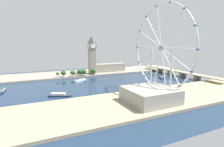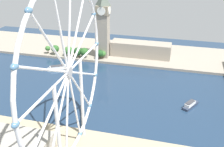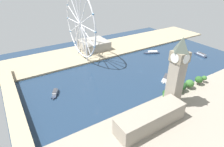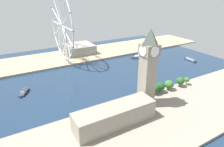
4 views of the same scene
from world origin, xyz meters
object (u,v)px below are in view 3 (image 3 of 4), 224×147
at_px(river_bridge, 13,106).
at_px(tour_boat_1, 55,93).
at_px(riverside_hall, 94,45).
at_px(tour_boat_0, 201,55).
at_px(parliament_block, 151,118).
at_px(ferris_wheel, 80,24).
at_px(tour_boat_2, 166,78).
at_px(clock_tower, 177,72).
at_px(tour_boat_3, 152,52).

height_order(river_bridge, tour_boat_1, river_bridge).
distance_m(riverside_hall, tour_boat_0, 213.18).
height_order(parliament_block, ferris_wheel, ferris_wheel).
bearing_deg(tour_boat_0, tour_boat_2, 107.34).
height_order(riverside_hall, tour_boat_2, riverside_hall).
xyz_separation_m(tour_boat_0, tour_boat_2, (-27.81, 124.76, -0.33)).
bearing_deg(clock_tower, ferris_wheel, 10.12).
distance_m(clock_tower, tour_boat_0, 189.12).
bearing_deg(tour_boat_1, river_bridge, -51.32).
height_order(parliament_block, riverside_hall, parliament_block).
relative_size(ferris_wheel, tour_boat_1, 5.25).
bearing_deg(riverside_hall, tour_boat_2, -167.47).
bearing_deg(riverside_hall, river_bridge, 126.85).
height_order(parliament_block, tour_boat_0, parliament_block).
distance_m(tour_boat_0, tour_boat_2, 127.83).
bearing_deg(clock_tower, tour_boat_2, -40.98).
bearing_deg(parliament_block, river_bridge, 48.52).
bearing_deg(tour_boat_2, tour_boat_3, -152.78).
height_order(tour_boat_1, tour_boat_3, tour_boat_1).
xyz_separation_m(parliament_block, ferris_wheel, (200.15, -14.03, 51.74)).
bearing_deg(riverside_hall, ferris_wheel, 126.91).
distance_m(clock_tower, river_bridge, 189.74).
bearing_deg(clock_tower, parliament_block, 106.43).
height_order(tour_boat_1, tour_boat_2, tour_boat_1).
bearing_deg(tour_boat_3, tour_boat_0, 165.24).
distance_m(river_bridge, tour_boat_2, 209.80).
bearing_deg(tour_boat_2, tour_boat_1, -48.90).
height_order(tour_boat_0, tour_boat_1, tour_boat_0).
bearing_deg(riverside_hall, tour_boat_1, 134.75).
bearing_deg(tour_boat_2, riverside_hall, -108.98).
bearing_deg(tour_boat_3, riverside_hall, -16.49).
relative_size(tour_boat_0, tour_boat_1, 1.28).
bearing_deg(tour_boat_2, river_bridge, -42.46).
bearing_deg(ferris_wheel, clock_tower, -169.88).
bearing_deg(river_bridge, tour_boat_3, -79.62).
height_order(river_bridge, tour_boat_0, river_bridge).
distance_m(riverside_hall, tour_boat_1, 167.37).
bearing_deg(tour_boat_2, parliament_block, 3.49).
distance_m(ferris_wheel, tour_boat_0, 236.62).
bearing_deg(tour_boat_3, parliament_block, 71.30).
bearing_deg(riverside_hall, parliament_block, 167.04).
bearing_deg(tour_boat_2, clock_tower, 17.51).
bearing_deg(ferris_wheel, parliament_block, 175.99).
height_order(parliament_block, tour_boat_2, parliament_block).
relative_size(clock_tower, tour_boat_2, 2.83).
xyz_separation_m(tour_boat_2, tour_boat_3, (87.24, -52.98, -0.13)).
distance_m(parliament_block, tour_boat_1, 130.00).
xyz_separation_m(clock_tower, tour_boat_1, (97.65, 113.20, -43.89)).
height_order(riverside_hall, tour_boat_0, riverside_hall).
xyz_separation_m(clock_tower, river_bridge, (88.73, 163.41, -37.74)).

